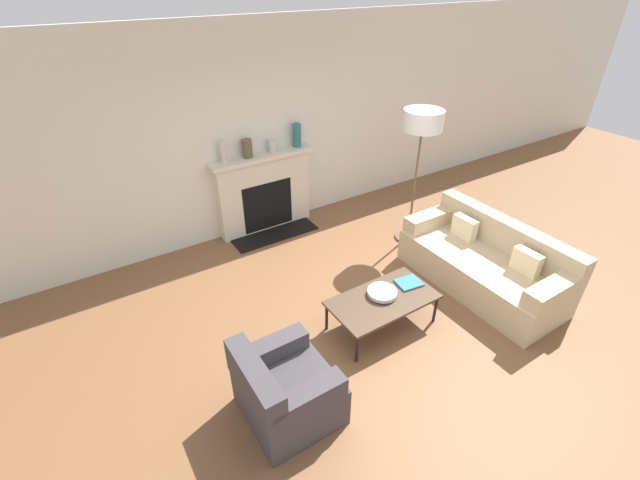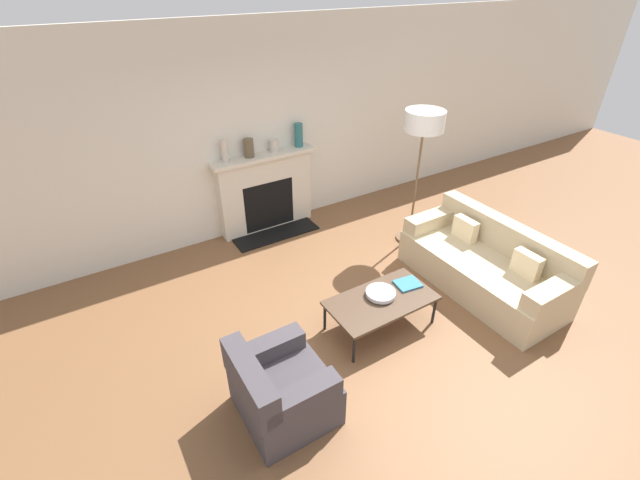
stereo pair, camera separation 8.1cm
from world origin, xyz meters
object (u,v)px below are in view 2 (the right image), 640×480
(fireplace, at_px, (266,193))
(mantel_vase_center_left, at_px, (249,148))
(mantel_vase_right, at_px, (299,135))
(floor_lamp, at_px, (423,130))
(couch, at_px, (485,265))
(book, at_px, (408,284))
(mantel_vase_center_right, at_px, (274,146))
(coffee_table, at_px, (381,301))
(armchair_near, at_px, (280,390))
(bowl, at_px, (381,293))
(mantel_vase_left, at_px, (225,151))

(fireplace, bearing_deg, mantel_vase_center_left, 175.94)
(mantel_vase_center_left, xyz_separation_m, mantel_vase_right, (0.78, 0.00, 0.04))
(floor_lamp, bearing_deg, mantel_vase_center_left, 142.18)
(couch, relative_size, book, 6.69)
(fireplace, xyz_separation_m, mantel_vase_center_right, (0.18, 0.01, 0.69))
(book, distance_m, floor_lamp, 2.02)
(coffee_table, xyz_separation_m, book, (0.41, 0.04, 0.04))
(mantel_vase_right, bearing_deg, armchair_near, -122.09)
(mantel_vase_center_right, bearing_deg, bowl, -91.02)
(bowl, bearing_deg, couch, -5.49)
(mantel_vase_right, bearing_deg, couch, -68.45)
(floor_lamp, xyz_separation_m, mantel_vase_left, (-2.16, 1.41, -0.30))
(armchair_near, height_order, book, armchair_near)
(couch, height_order, mantel_vase_center_right, mantel_vase_center_right)
(couch, xyz_separation_m, mantel_vase_center_left, (-1.84, 2.70, 0.99))
(armchair_near, height_order, mantel_vase_left, mantel_vase_left)
(armchair_near, relative_size, book, 2.64)
(mantel_vase_left, relative_size, mantel_vase_center_left, 1.21)
(mantel_vase_right, bearing_deg, mantel_vase_center_left, 180.00)
(floor_lamp, height_order, mantel_vase_center_right, floor_lamp)
(mantel_vase_right, bearing_deg, mantel_vase_left, 180.00)
(couch, distance_m, bowl, 1.52)
(mantel_vase_center_left, relative_size, mantel_vase_center_right, 1.44)
(coffee_table, relative_size, bowl, 3.61)
(book, xyz_separation_m, mantel_vase_left, (-1.05, 2.57, 0.93))
(mantel_vase_center_right, bearing_deg, floor_lamp, -44.44)
(fireplace, height_order, mantel_vase_left, mantel_vase_left)
(coffee_table, bearing_deg, fireplace, 92.35)
(armchair_near, relative_size, bowl, 2.45)
(couch, xyz_separation_m, coffee_table, (-1.54, 0.09, 0.05))
(mantel_vase_center_left, distance_m, mantel_vase_right, 0.78)
(fireplace, height_order, mantel_vase_right, mantel_vase_right)
(mantel_vase_right, bearing_deg, fireplace, -178.60)
(book, bearing_deg, mantel_vase_center_left, 113.73)
(couch, bearing_deg, mantel_vase_left, -141.03)
(coffee_table, distance_m, book, 0.41)
(mantel_vase_left, bearing_deg, book, -67.65)
(coffee_table, bearing_deg, couch, -3.48)
(mantel_vase_center_left, bearing_deg, bowl, -82.59)
(fireplace, relative_size, bowl, 4.77)
(fireplace, height_order, bowl, fireplace)
(floor_lamp, distance_m, mantel_vase_center_left, 2.32)
(couch, distance_m, mantel_vase_left, 3.62)
(bowl, distance_m, book, 0.38)
(armchair_near, xyz_separation_m, book, (1.83, 0.46, 0.09))
(fireplace, distance_m, book, 2.61)
(fireplace, height_order, floor_lamp, floor_lamp)
(mantel_vase_center_right, bearing_deg, mantel_vase_center_left, 180.00)
(book, bearing_deg, armchair_near, -157.74)
(couch, relative_size, mantel_vase_center_left, 7.91)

